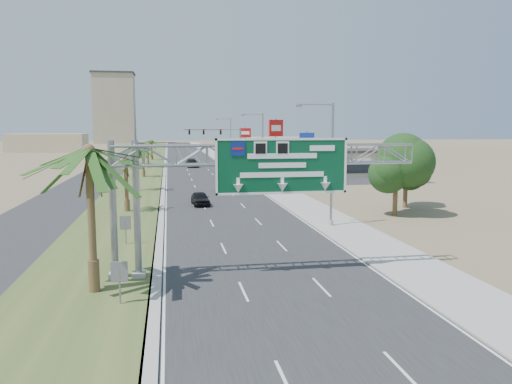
{
  "coord_description": "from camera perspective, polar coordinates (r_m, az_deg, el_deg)",
  "views": [
    {
      "loc": [
        -5.51,
        -16.51,
        8.05
      ],
      "look_at": [
        -0.35,
        12.77,
        4.2
      ],
      "focal_mm": 35.0,
      "sensor_mm": 36.0,
      "label": 1
    }
  ],
  "objects": [
    {
      "name": "ground",
      "position": [
        19.18,
        8.05,
        -17.52
      ],
      "size": [
        600.0,
        600.0,
        0.0
      ],
      "primitive_type": "plane",
      "color": "#8C7A59",
      "rests_on": "ground"
    },
    {
      "name": "road",
      "position": [
        126.89,
        -7.49,
        3.68
      ],
      "size": [
        12.0,
        300.0,
        0.02
      ],
      "primitive_type": "cube",
      "color": "#28282B",
      "rests_on": "ground"
    },
    {
      "name": "sidewalk_right",
      "position": [
        127.54,
        -3.67,
        3.77
      ],
      "size": [
        4.0,
        300.0,
        0.1
      ],
      "primitive_type": "cube",
      "color": "#9E9B93",
      "rests_on": "ground"
    },
    {
      "name": "median_grass",
      "position": [
        126.85,
        -12.02,
        3.6
      ],
      "size": [
        7.0,
        300.0,
        0.12
      ],
      "primitive_type": "cube",
      "color": "#3C5224",
      "rests_on": "ground"
    },
    {
      "name": "opposing_road",
      "position": [
        127.29,
        -15.17,
        3.5
      ],
      "size": [
        8.0,
        300.0,
        0.02
      ],
      "primitive_type": "cube",
      "color": "#28282B",
      "rests_on": "ground"
    },
    {
      "name": "sign_gantry",
      "position": [
        26.89,
        -0.44,
        3.13
      ],
      "size": [
        16.75,
        1.24,
        7.5
      ],
      "color": "gray",
      "rests_on": "ground"
    },
    {
      "name": "palm_near",
      "position": [
        24.82,
        -18.58,
        4.41
      ],
      "size": [
        5.7,
        5.7,
        8.35
      ],
      "color": "brown",
      "rests_on": "ground"
    },
    {
      "name": "palm_row_b",
      "position": [
        48.78,
        -14.68,
        3.43
      ],
      "size": [
        3.99,
        3.99,
        5.95
      ],
      "color": "brown",
      "rests_on": "ground"
    },
    {
      "name": "palm_row_c",
      "position": [
        64.68,
        -13.57,
        5.06
      ],
      "size": [
        3.99,
        3.99,
        6.75
      ],
      "color": "brown",
      "rests_on": "ground"
    },
    {
      "name": "palm_row_d",
      "position": [
        82.69,
        -12.78,
        4.68
      ],
      "size": [
        3.99,
        3.99,
        5.45
      ],
      "color": "brown",
      "rests_on": "ground"
    },
    {
      "name": "palm_row_e",
      "position": [
        101.64,
        -12.29,
        5.54
      ],
      "size": [
        3.99,
        3.99,
        6.15
      ],
      "color": "brown",
      "rests_on": "ground"
    },
    {
      "name": "palm_row_f",
      "position": [
        126.62,
        -11.85,
        5.71
      ],
      "size": [
        3.99,
        3.99,
        5.75
      ],
      "color": "brown",
      "rests_on": "ground"
    },
    {
      "name": "streetlight_near",
      "position": [
        40.73,
        8.39,
        2.57
      ],
      "size": [
        3.27,
        0.44,
        10.0
      ],
      "color": "gray",
      "rests_on": "ground"
    },
    {
      "name": "streetlight_mid",
      "position": [
        69.78,
        0.61,
        4.62
      ],
      "size": [
        3.27,
        0.44,
        10.0
      ],
      "color": "gray",
      "rests_on": "ground"
    },
    {
      "name": "streetlight_far",
      "position": [
        105.35,
        -3.01,
        5.54
      ],
      "size": [
        3.27,
        0.44,
        10.0
      ],
      "color": "gray",
      "rests_on": "ground"
    },
    {
      "name": "signal_mast",
      "position": [
        89.19,
        -3.11,
        5.31
      ],
      "size": [
        10.28,
        0.71,
        8.0
      ],
      "color": "gray",
      "rests_on": "ground"
    },
    {
      "name": "store_building",
      "position": [
        87.19,
        8.45,
        3.32
      ],
      "size": [
        18.0,
        10.0,
        4.0
      ],
      "primitive_type": "cube",
      "color": "tan",
      "rests_on": "ground"
    },
    {
      "name": "oak_near",
      "position": [
        47.33,
        15.74,
        2.83
      ],
      "size": [
        4.5,
        4.5,
        6.8
      ],
      "color": "brown",
      "rests_on": "ground"
    },
    {
      "name": "oak_far",
      "position": [
        52.29,
        16.79,
        2.42
      ],
      "size": [
        3.5,
        3.5,
        5.6
      ],
      "color": "brown",
      "rests_on": "ground"
    },
    {
      "name": "median_signback_a",
      "position": [
        23.57,
        -15.35,
        -9.15
      ],
      "size": [
        0.75,
        0.08,
        2.08
      ],
      "color": "gray",
      "rests_on": "ground"
    },
    {
      "name": "median_signback_b",
      "position": [
        35.27,
        -14.7,
        -3.65
      ],
      "size": [
        0.75,
        0.08,
        2.08
      ],
      "color": "gray",
      "rests_on": "ground"
    },
    {
      "name": "tower_distant",
      "position": [
        267.99,
        -15.86,
        9.12
      ],
      "size": [
        20.0,
        16.0,
        35.0
      ],
      "primitive_type": "cube",
      "color": "tan",
      "rests_on": "ground"
    },
    {
      "name": "building_distant_left",
      "position": [
        180.95,
        -22.68,
        5.21
      ],
      "size": [
        24.0,
        14.0,
        6.0
      ],
      "primitive_type": "cube",
      "color": "tan",
      "rests_on": "ground"
    },
    {
      "name": "building_distant_right",
      "position": [
        160.59,
        2.81,
        5.39
      ],
      "size": [
        20.0,
        12.0,
        5.0
      ],
      "primitive_type": "cube",
      "color": "tan",
      "rests_on": "ground"
    },
    {
      "name": "car_left_lane",
      "position": [
        52.23,
        -6.39,
        -0.75
      ],
      "size": [
        1.94,
        4.23,
        1.41
      ],
      "primitive_type": "imported",
      "rotation": [
        0.0,
        0.0,
        0.07
      ],
      "color": "black",
      "rests_on": "ground"
    },
    {
      "name": "car_mid_lane",
      "position": [
        62.58,
        -3.71,
        0.71
      ],
      "size": [
        2.28,
        5.05,
        1.61
      ],
      "primitive_type": "imported",
      "rotation": [
        0.0,
        0.0,
        -0.12
      ],
      "color": "maroon",
      "rests_on": "ground"
    },
    {
      "name": "car_right_lane",
      "position": [
        75.12,
        -2.09,
        1.79
      ],
      "size": [
        2.52,
        5.35,
        1.48
      ],
      "primitive_type": "imported",
      "rotation": [
        0.0,
        0.0,
        0.01
      ],
      "color": "gray",
      "rests_on": "ground"
    },
    {
      "name": "car_far",
      "position": [
        102.98,
        -7.33,
        3.29
      ],
      "size": [
        2.76,
        5.78,
        1.63
      ],
      "primitive_type": "imported",
      "rotation": [
        0.0,
        0.0,
        0.09
      ],
      "color": "black",
      "rests_on": "ground"
    },
    {
      "name": "pole_sign_red_near",
      "position": [
        73.09,
        2.29,
        6.86
      ],
      "size": [
        2.31,
        1.27,
        9.37
      ],
      "color": "gray",
      "rests_on": "ground"
    },
    {
      "name": "pole_sign_blue",
      "position": [
        68.1,
        5.82,
        5.25
      ],
      "size": [
        2.02,
        0.73,
        7.56
      ],
      "color": "gray",
      "rests_on": "ground"
    },
    {
      "name": "pole_sign_red_far",
      "position": [
        96.66,
        -1.24,
        6.41
      ],
      "size": [
        2.2,
        0.85,
        8.14
      ],
      "color": "gray",
      "rests_on": "ground"
    }
  ]
}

